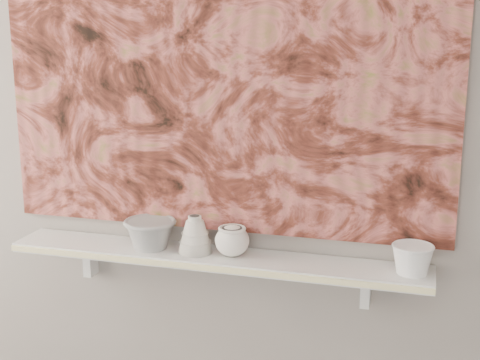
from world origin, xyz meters
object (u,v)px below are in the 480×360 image
(shelf, at_px, (214,258))
(bowl_grey, at_px, (150,233))
(bowl_white, at_px, (412,259))
(cup_cream, at_px, (232,241))
(bell_vessel, at_px, (195,234))
(painting, at_px, (220,64))

(shelf, distance_m, bowl_grey, 0.23)
(bowl_grey, distance_m, bowl_white, 0.85)
(shelf, relative_size, cup_cream, 12.58)
(bell_vessel, xyz_separation_m, bowl_white, (0.69, 0.00, -0.02))
(painting, distance_m, bell_vessel, 0.56)
(painting, bearing_deg, bowl_grey, -160.28)
(shelf, bearing_deg, bowl_grey, 180.00)
(bell_vessel, bearing_deg, cup_cream, 0.00)
(bowl_grey, distance_m, cup_cream, 0.29)
(bowl_white, bearing_deg, bowl_grey, 180.00)
(shelf, distance_m, painting, 0.63)
(painting, height_order, bowl_white, painting)
(shelf, bearing_deg, bowl_white, 0.00)
(bowl_grey, height_order, cup_cream, same)
(shelf, relative_size, painting, 0.93)
(painting, xyz_separation_m, bell_vessel, (-0.07, -0.08, -0.55))
(painting, bearing_deg, bowl_white, -7.30)
(shelf, distance_m, bell_vessel, 0.10)
(shelf, bearing_deg, painting, 90.00)
(bowl_grey, xyz_separation_m, bowl_white, (0.85, 0.00, -0.00))
(painting, xyz_separation_m, cup_cream, (0.06, -0.08, -0.56))
(cup_cream, height_order, bell_vessel, bell_vessel)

